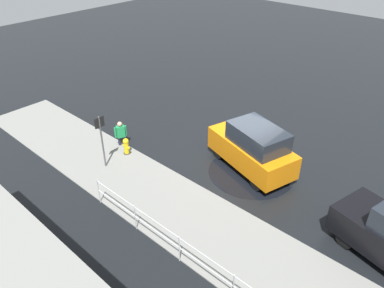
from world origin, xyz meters
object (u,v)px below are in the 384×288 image
at_px(moving_hatchback, 253,148).
at_px(pedestrian, 121,132).
at_px(sign_post, 101,135).
at_px(fire_hydrant, 126,146).

bearing_deg(moving_hatchback, pedestrian, 24.38).
bearing_deg(sign_post, pedestrian, -61.31).
relative_size(pedestrian, sign_post, 0.51).
relative_size(fire_hydrant, pedestrian, 0.66).
relative_size(moving_hatchback, fire_hydrant, 5.26).
xyz_separation_m(fire_hydrant, sign_post, (-0.09, 1.23, 1.18)).
bearing_deg(moving_hatchback, sign_post, 41.09).
height_order(moving_hatchback, sign_post, sign_post).
relative_size(moving_hatchback, sign_post, 1.76).
bearing_deg(pedestrian, fire_hydrant, 156.58).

